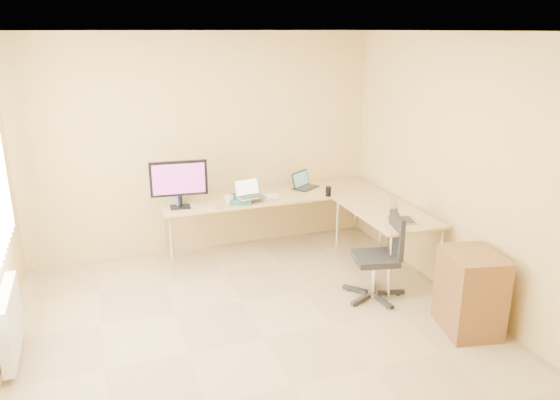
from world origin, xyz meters
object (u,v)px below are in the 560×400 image
object	(u,v)px
water_bottle	(179,195)
desk_fan	(182,186)
keyboard	(259,197)
office_chair	(375,251)
laptop_black	(306,180)
mug	(229,200)
cabinet	(470,293)
desk_main	(273,223)
laptop_return	(404,211)
laptop_center	(250,189)
desk_return	(385,242)
monitor	(179,184)

from	to	relation	value
water_bottle	desk_fan	world-z (taller)	desk_fan
keyboard	office_chair	size ratio (longest dim) A/B	0.54
laptop_black	mug	bearing A→B (deg)	161.52
mug	cabinet	size ratio (longest dim) A/B	0.14
desk_main	office_chair	size ratio (longest dim) A/B	2.99
laptop_return	cabinet	distance (m)	1.09
laptop_center	desk_fan	world-z (taller)	desk_fan
office_chair	cabinet	bearing A→B (deg)	-46.47
laptop_center	mug	world-z (taller)	laptop_center
keyboard	office_chair	world-z (taller)	office_chair
desk_main	keyboard	size ratio (longest dim) A/B	5.57
keyboard	cabinet	world-z (taller)	keyboard
water_bottle	office_chair	world-z (taller)	water_bottle
desk_fan	cabinet	xyz separation A→B (m)	(2.11, -2.52, -0.52)
cabinet	water_bottle	bearing A→B (deg)	146.61
water_bottle	cabinet	distance (m)	3.18
desk_return	cabinet	bearing A→B (deg)	-85.91
cabinet	laptop_return	bearing A→B (deg)	109.10
desk_return	mug	distance (m)	1.81
desk_main	laptop_center	distance (m)	0.66
desk_return	keyboard	distance (m)	1.53
laptop_center	keyboard	world-z (taller)	laptop_center
laptop_return	water_bottle	bearing A→B (deg)	70.93
water_bottle	laptop_center	bearing A→B (deg)	-9.76
mug	water_bottle	bearing A→B (deg)	167.13
mug	office_chair	xyz separation A→B (m)	(1.16, -1.29, -0.28)
office_chair	water_bottle	bearing A→B (deg)	153.43
laptop_return	mug	bearing A→B (deg)	65.63
desk_main	cabinet	distance (m)	2.56
laptop_return	office_chair	xyz separation A→B (m)	(-0.38, -0.13, -0.34)
laptop_black	laptop_return	world-z (taller)	laptop_return
laptop_black	keyboard	bearing A→B (deg)	162.78
mug	desk_fan	distance (m)	0.61
water_bottle	desk_fan	bearing A→B (deg)	73.19
desk_return	desk_fan	size ratio (longest dim) A/B	4.47
desk_main	water_bottle	bearing A→B (deg)	-176.34
keyboard	office_chair	xyz separation A→B (m)	(0.78, -1.38, -0.24)
cabinet	laptop_black	bearing A→B (deg)	116.23
monitor	office_chair	size ratio (longest dim) A/B	0.70
monitor	laptop_return	size ratio (longest dim) A/B	1.94
desk_fan	desk_main	bearing A→B (deg)	-12.84
mug	monitor	bearing A→B (deg)	173.54
desk_return	laptop_black	bearing A→B (deg)	114.65
mug	desk_fan	xyz separation A→B (m)	(-0.46, 0.40, 0.10)
cabinet	laptop_center	bearing A→B (deg)	136.01
laptop_center	laptop_black	world-z (taller)	laptop_center
laptop_center	mug	bearing A→B (deg)	165.33
monitor	laptop_return	world-z (taller)	monitor
laptop_black	cabinet	xyz separation A→B (m)	(0.60, -2.42, -0.47)
desk_main	laptop_black	distance (m)	0.67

